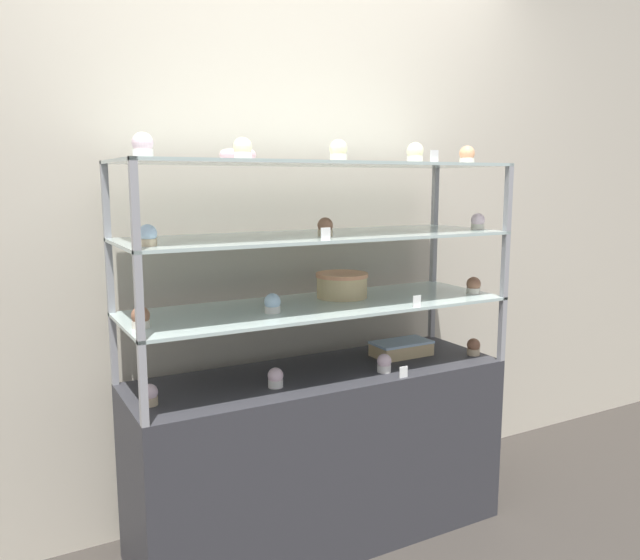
% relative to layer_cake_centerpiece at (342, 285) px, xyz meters
% --- Properties ---
extents(ground_plane, '(20.00, 20.00, 0.00)m').
position_rel_layer_cake_centerpiece_xyz_m(ground_plane, '(-0.15, -0.08, -1.03)').
color(ground_plane, '#38332D').
extents(back_wall, '(8.00, 0.05, 2.60)m').
position_rel_layer_cake_centerpiece_xyz_m(back_wall, '(-0.15, 0.31, 0.27)').
color(back_wall, beige).
rests_on(back_wall, ground_plane).
extents(display_base, '(1.51, 0.49, 0.70)m').
position_rel_layer_cake_centerpiece_xyz_m(display_base, '(-0.15, -0.08, -0.68)').
color(display_base, '#333338').
rests_on(display_base, ground_plane).
extents(display_riser_lower, '(1.51, 0.49, 0.27)m').
position_rel_layer_cake_centerpiece_xyz_m(display_riser_lower, '(-0.15, -0.08, -0.07)').
color(display_riser_lower, '#99999E').
rests_on(display_riser_lower, display_base).
extents(display_riser_middle, '(1.51, 0.49, 0.27)m').
position_rel_layer_cake_centerpiece_xyz_m(display_riser_middle, '(-0.15, -0.08, 0.21)').
color(display_riser_middle, '#99999E').
rests_on(display_riser_middle, display_riser_lower).
extents(display_riser_upper, '(1.51, 0.49, 0.27)m').
position_rel_layer_cake_centerpiece_xyz_m(display_riser_upper, '(-0.15, -0.08, 0.48)').
color(display_riser_upper, '#99999E').
rests_on(display_riser_upper, display_riser_middle).
extents(layer_cake_centerpiece, '(0.22, 0.22, 0.10)m').
position_rel_layer_cake_centerpiece_xyz_m(layer_cake_centerpiece, '(0.00, 0.00, 0.00)').
color(layer_cake_centerpiece, '#DBBC84').
rests_on(layer_cake_centerpiece, display_riser_lower).
extents(sheet_cake_frosted, '(0.26, 0.14, 0.06)m').
position_rel_layer_cake_centerpiece_xyz_m(sheet_cake_frosted, '(0.27, -0.05, -0.29)').
color(sheet_cake_frosted, '#DBBC84').
rests_on(sheet_cake_frosted, display_base).
extents(cupcake_0, '(0.06, 0.06, 0.07)m').
position_rel_layer_cake_centerpiece_xyz_m(cupcake_0, '(-0.83, -0.13, -0.29)').
color(cupcake_0, '#CCB28C').
rests_on(cupcake_0, display_base).
extents(cupcake_1, '(0.06, 0.06, 0.07)m').
position_rel_layer_cake_centerpiece_xyz_m(cupcake_1, '(-0.38, -0.17, -0.29)').
color(cupcake_1, white).
rests_on(cupcake_1, display_base).
extents(cupcake_2, '(0.06, 0.06, 0.07)m').
position_rel_layer_cake_centerpiece_xyz_m(cupcake_2, '(0.07, -0.21, -0.29)').
color(cupcake_2, white).
rests_on(cupcake_2, display_base).
extents(cupcake_3, '(0.06, 0.06, 0.07)m').
position_rel_layer_cake_centerpiece_xyz_m(cupcake_3, '(0.55, -0.19, -0.29)').
color(cupcake_3, '#CCB28C').
rests_on(cupcake_3, display_base).
extents(price_tag_0, '(0.04, 0.00, 0.04)m').
position_rel_layer_cake_centerpiece_xyz_m(price_tag_0, '(0.10, -0.31, -0.30)').
color(price_tag_0, white).
rests_on(price_tag_0, display_base).
extents(cupcake_4, '(0.06, 0.06, 0.07)m').
position_rel_layer_cake_centerpiece_xyz_m(cupcake_4, '(-0.85, -0.15, -0.02)').
color(cupcake_4, beige).
rests_on(cupcake_4, display_riser_lower).
extents(cupcake_5, '(0.06, 0.06, 0.07)m').
position_rel_layer_cake_centerpiece_xyz_m(cupcake_5, '(-0.38, -0.14, -0.02)').
color(cupcake_5, white).
rests_on(cupcake_5, display_riser_lower).
extents(cupcake_6, '(0.06, 0.06, 0.07)m').
position_rel_layer_cake_centerpiece_xyz_m(cupcake_6, '(0.54, -0.19, -0.02)').
color(cupcake_6, beige).
rests_on(cupcake_6, display_riser_lower).
extents(price_tag_1, '(0.04, 0.00, 0.04)m').
position_rel_layer_cake_centerpiece_xyz_m(price_tag_1, '(0.15, -0.31, -0.03)').
color(price_tag_1, white).
rests_on(price_tag_1, display_riser_lower).
extents(cupcake_7, '(0.06, 0.06, 0.07)m').
position_rel_layer_cake_centerpiece_xyz_m(cupcake_7, '(-0.83, -0.20, 0.25)').
color(cupcake_7, '#CCB28C').
rests_on(cupcake_7, display_riser_middle).
extents(cupcake_8, '(0.06, 0.06, 0.07)m').
position_rel_layer_cake_centerpiece_xyz_m(cupcake_8, '(-0.16, -0.15, 0.25)').
color(cupcake_8, '#CCB28C').
rests_on(cupcake_8, display_riser_middle).
extents(cupcake_9, '(0.06, 0.06, 0.07)m').
position_rel_layer_cake_centerpiece_xyz_m(cupcake_9, '(0.56, -0.18, 0.25)').
color(cupcake_9, beige).
rests_on(cupcake_9, display_riser_middle).
extents(price_tag_2, '(0.04, 0.00, 0.04)m').
position_rel_layer_cake_centerpiece_xyz_m(price_tag_2, '(-0.25, -0.31, 0.24)').
color(price_tag_2, white).
rests_on(price_tag_2, display_riser_middle).
extents(cupcake_10, '(0.07, 0.07, 0.08)m').
position_rel_layer_cake_centerpiece_xyz_m(cupcake_10, '(-0.84, -0.21, 0.53)').
color(cupcake_10, white).
rests_on(cupcake_10, display_riser_upper).
extents(cupcake_11, '(0.07, 0.07, 0.08)m').
position_rel_layer_cake_centerpiece_xyz_m(cupcake_11, '(-0.49, -0.15, 0.53)').
color(cupcake_11, white).
rests_on(cupcake_11, display_riser_upper).
extents(cupcake_12, '(0.07, 0.07, 0.08)m').
position_rel_layer_cake_centerpiece_xyz_m(cupcake_12, '(-0.14, -0.20, 0.53)').
color(cupcake_12, beige).
rests_on(cupcake_12, display_riser_upper).
extents(cupcake_13, '(0.07, 0.07, 0.08)m').
position_rel_layer_cake_centerpiece_xyz_m(cupcake_13, '(0.21, -0.20, 0.53)').
color(cupcake_13, beige).
rests_on(cupcake_13, display_riser_upper).
extents(cupcake_14, '(0.07, 0.07, 0.08)m').
position_rel_layer_cake_centerpiece_xyz_m(cupcake_14, '(0.54, -0.12, 0.53)').
color(cupcake_14, beige).
rests_on(cupcake_14, display_riser_upper).
extents(price_tag_3, '(0.04, 0.00, 0.04)m').
position_rel_layer_cake_centerpiece_xyz_m(price_tag_3, '(0.22, -0.31, 0.52)').
color(price_tag_3, white).
rests_on(price_tag_3, display_riser_upper).
extents(donut_glazed, '(0.13, 0.13, 0.04)m').
position_rel_layer_cake_centerpiece_xyz_m(donut_glazed, '(-0.48, -0.09, 0.51)').
color(donut_glazed, '#EFB2BC').
rests_on(donut_glazed, display_riser_upper).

